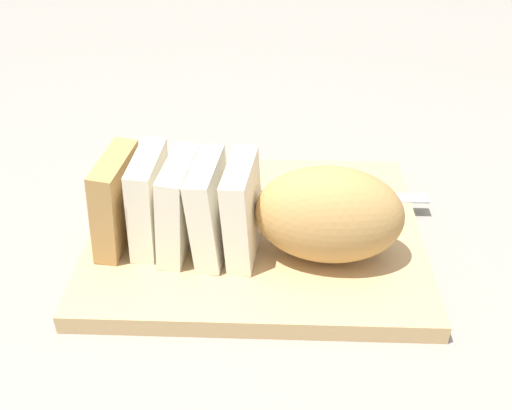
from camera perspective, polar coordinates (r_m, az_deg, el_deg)
name	(u,v)px	position (r m, az deg, el deg)	size (l,w,h in m)	color
ground_plane	(256,241)	(0.69, 0.00, -3.51)	(3.00, 3.00, 0.00)	gray
cutting_board	(256,233)	(0.68, 0.00, -2.80)	(0.38, 0.31, 0.02)	tan
bread_loaf	(261,211)	(0.61, 0.47, -0.55)	(0.33, 0.11, 0.11)	tan
bread_knife	(255,190)	(0.72, -0.11, 1.52)	(0.28, 0.03, 0.02)	silver
crumb_near_knife	(297,210)	(0.70, 4.04, -0.46)	(0.01, 0.01, 0.01)	tan
crumb_near_loaf	(240,262)	(0.62, -1.57, -5.58)	(0.00, 0.00, 0.00)	tan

